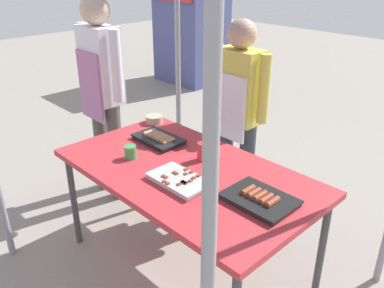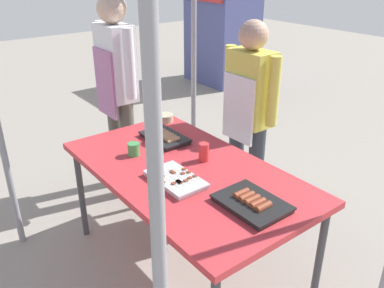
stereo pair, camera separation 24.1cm
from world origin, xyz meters
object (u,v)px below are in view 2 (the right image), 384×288
object	(u,v)px
vendor_woman	(249,107)
tray_pork_links	(252,203)
tray_grilled_sausages	(165,137)
neighbor_stall_left	(222,24)
condiment_bowl	(165,118)
drink_cup_by_wok	(134,149)
tray_meat_skewers	(176,179)
stall_table	(185,176)
customer_nearby	(117,81)
drink_cup_near_edge	(204,152)

from	to	relation	value
vendor_woman	tray_pork_links	bearing A→B (deg)	136.46
tray_pork_links	vendor_woman	size ratio (longest dim) A/B	0.24
vendor_woman	tray_grilled_sausages	bearing A→B (deg)	75.35
tray_grilled_sausages	neighbor_stall_left	world-z (taller)	neighbor_stall_left
tray_pork_links	condiment_bowl	distance (m)	1.28
tray_grilled_sausages	condiment_bowl	world-z (taller)	condiment_bowl
vendor_woman	neighbor_stall_left	world-z (taller)	neighbor_stall_left
drink_cup_by_wok	tray_meat_skewers	bearing A→B (deg)	1.82
stall_table	customer_nearby	xyz separation A→B (m)	(-1.16, 0.18, 0.30)
drink_cup_by_wok	vendor_woman	size ratio (longest dim) A/B	0.05
drink_cup_by_wok	customer_nearby	bearing A→B (deg)	157.74
tray_grilled_sausages	vendor_woman	size ratio (longest dim) A/B	0.23
tray_meat_skewers	tray_pork_links	distance (m)	0.47
neighbor_stall_left	drink_cup_by_wok	bearing A→B (deg)	-48.87
stall_table	vendor_woman	distance (m)	0.84
tray_grilled_sausages	tray_pork_links	bearing A→B (deg)	-6.44
vendor_woman	customer_nearby	size ratio (longest dim) A/B	0.91
customer_nearby	neighbor_stall_left	world-z (taller)	neighbor_stall_left
customer_nearby	neighbor_stall_left	size ratio (longest dim) A/B	0.91
tray_pork_links	customer_nearby	bearing A→B (deg)	174.86
stall_table	drink_cup_by_wok	distance (m)	0.39
tray_pork_links	drink_cup_near_edge	bearing A→B (deg)	166.91
drink_cup_by_wok	neighbor_stall_left	world-z (taller)	neighbor_stall_left
tray_pork_links	customer_nearby	xyz separation A→B (m)	(-1.69, 0.15, 0.22)
tray_grilled_sausages	neighbor_stall_left	bearing A→B (deg)	133.02
condiment_bowl	vendor_woman	size ratio (longest dim) A/B	0.09
drink_cup_near_edge	stall_table	bearing A→B (deg)	-83.79
tray_pork_links	vendor_woman	xyz separation A→B (m)	(-0.78, 0.75, 0.13)
stall_table	vendor_woman	size ratio (longest dim) A/B	1.05
tray_meat_skewers	drink_cup_near_edge	size ratio (longest dim) A/B	3.07
drink_cup_near_edge	condiment_bowl	bearing A→B (deg)	165.76
tray_grilled_sausages	tray_meat_skewers	distance (m)	0.58
stall_table	neighbor_stall_left	size ratio (longest dim) A/B	0.87
stall_table	tray_grilled_sausages	world-z (taller)	tray_grilled_sausages
stall_table	condiment_bowl	bearing A→B (deg)	154.97
customer_nearby	condiment_bowl	bearing A→B (deg)	18.33
condiment_bowl	customer_nearby	bearing A→B (deg)	-161.67
tray_meat_skewers	drink_cup_by_wok	size ratio (longest dim) A/B	4.35
customer_nearby	tray_grilled_sausages	bearing A→B (deg)	-3.47
tray_meat_skewers	customer_nearby	distance (m)	1.32
condiment_bowl	drink_cup_by_wok	size ratio (longest dim) A/B	1.58
stall_table	tray_meat_skewers	xyz separation A→B (m)	(0.09, -0.14, 0.07)
stall_table	tray_pork_links	distance (m)	0.53
tray_grilled_sausages	drink_cup_by_wok	distance (m)	0.30
tray_grilled_sausages	customer_nearby	size ratio (longest dim) A/B	0.21
condiment_bowl	neighbor_stall_left	world-z (taller)	neighbor_stall_left
tray_pork_links	neighbor_stall_left	size ratio (longest dim) A/B	0.20
tray_grilled_sausages	drink_cup_near_edge	size ratio (longest dim) A/B	2.99
condiment_bowl	neighbor_stall_left	bearing A→B (deg)	131.85
stall_table	neighbor_stall_left	world-z (taller)	neighbor_stall_left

